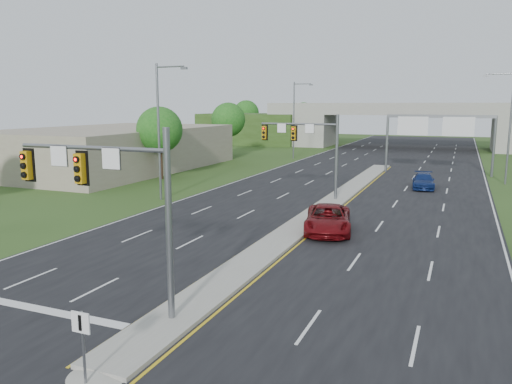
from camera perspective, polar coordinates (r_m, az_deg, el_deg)
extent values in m
plane|color=#2B4217|center=(18.89, -9.58, -14.43)|extent=(240.00, 240.00, 0.00)
cube|color=black|center=(50.96, 11.68, 0.99)|extent=(24.00, 160.00, 0.02)
cube|color=gray|center=(39.39, 8.38, -1.38)|extent=(2.00, 54.00, 0.16)
cone|color=gray|center=(15.97, -17.64, -19.17)|extent=(2.00, 2.00, 0.16)
cube|color=gold|center=(39.69, 6.76, -1.36)|extent=(0.12, 54.00, 0.01)
cube|color=gold|center=(39.15, 10.00, -1.60)|extent=(0.12, 54.00, 0.01)
cube|color=silver|center=(54.36, -0.62, 1.76)|extent=(0.12, 160.00, 0.01)
cube|color=silver|center=(50.17, 25.02, 0.13)|extent=(0.12, 160.00, 0.01)
cube|color=silver|center=(22.16, -25.74, -11.48)|extent=(10.50, 0.50, 0.01)
cylinder|color=slate|center=(17.74, -9.90, -4.07)|extent=(0.24, 0.24, 7.00)
cylinder|color=slate|center=(19.24, -18.39, 4.82)|extent=(6.50, 0.16, 0.16)
cube|color=#BE870B|center=(19.34, -19.48, 2.54)|extent=(0.35, 0.25, 1.10)
cube|color=#BE870B|center=(21.16, -24.75, 2.79)|extent=(0.35, 0.25, 1.10)
cube|color=black|center=(19.44, -19.21, 2.59)|extent=(0.55, 0.04, 1.30)
cube|color=black|center=(21.25, -24.47, 2.83)|extent=(0.55, 0.04, 1.30)
sphere|color=#FF0C05|center=(19.21, -19.80, 3.53)|extent=(0.20, 0.20, 0.20)
sphere|color=#FF0C05|center=(21.04, -25.07, 3.69)|extent=(0.20, 0.20, 0.20)
cube|color=white|center=(20.16, -21.61, 3.84)|extent=(0.75, 0.04, 0.75)
cube|color=white|center=(18.57, -16.25, 3.67)|extent=(0.75, 0.04, 0.75)
cylinder|color=slate|center=(40.81, 9.18, 3.82)|extent=(0.24, 0.24, 7.00)
cylinder|color=slate|center=(41.48, 4.88, 7.75)|extent=(6.50, 0.16, 0.16)
cube|color=#BE870B|center=(41.38, 4.33, 6.72)|extent=(0.35, 0.25, 1.10)
cube|color=#BE870B|center=(42.26, 0.95, 6.81)|extent=(0.35, 0.25, 1.10)
cube|color=black|center=(41.51, 4.39, 6.72)|extent=(0.55, 0.04, 1.30)
cube|color=black|center=(42.39, 1.02, 6.82)|extent=(0.55, 0.04, 1.30)
sphere|color=#FF0C05|center=(41.24, 4.28, 7.19)|extent=(0.20, 0.20, 0.20)
sphere|color=#FF0C05|center=(42.12, 0.89, 7.27)|extent=(0.20, 0.20, 0.20)
cube|color=white|center=(41.85, 2.95, 7.31)|extent=(0.75, 0.04, 0.75)
cube|color=white|center=(41.11, 6.13, 7.22)|extent=(0.75, 0.04, 0.75)
cylinder|color=slate|center=(15.18, -19.10, -16.60)|extent=(0.08, 0.08, 2.20)
cube|color=white|center=(14.82, -19.41, -13.90)|extent=(0.60, 0.04, 0.60)
cube|color=black|center=(14.80, -19.49, -13.94)|extent=(0.10, 0.02, 0.45)
cylinder|color=slate|center=(60.22, 14.73, 5.37)|extent=(0.28, 0.28, 6.60)
cylinder|color=slate|center=(59.76, 25.55, 4.69)|extent=(0.28, 0.28, 6.60)
cube|color=slate|center=(59.57, 20.30, 8.12)|extent=(11.50, 0.35, 0.35)
cube|color=#0D5D29|center=(59.59, 17.48, 7.21)|extent=(3.20, 0.08, 2.00)
cube|color=#0D5D29|center=(59.36, 22.12, 6.94)|extent=(3.20, 0.08, 2.00)
cube|color=silver|center=(59.54, 17.47, 7.21)|extent=(3.30, 0.03, 2.10)
cube|color=silver|center=(59.31, 22.12, 6.93)|extent=(3.30, 0.03, 2.10)
cube|color=gray|center=(98.21, 6.94, 7.08)|extent=(6.00, 12.00, 6.00)
cube|color=gray|center=(94.94, 27.23, 5.97)|extent=(6.00, 12.00, 6.00)
cube|color=#2B4217|center=(102.46, -0.13, 7.27)|extent=(20.00, 14.00, 6.00)
cube|color=gray|center=(94.97, 17.03, 8.80)|extent=(50.00, 12.00, 1.20)
cube|color=gray|center=(89.20, 16.70, 9.45)|extent=(50.00, 0.40, 0.90)
cube|color=gray|center=(100.74, 17.39, 9.42)|extent=(50.00, 0.40, 0.90)
cylinder|color=slate|center=(41.41, -11.05, 6.63)|extent=(0.20, 0.20, 11.00)
cylinder|color=slate|center=(40.79, -9.79, 13.94)|extent=(2.50, 0.12, 0.12)
cube|color=slate|center=(40.13, -8.23, 13.83)|extent=(0.50, 0.25, 0.18)
cylinder|color=slate|center=(73.18, 4.33, 8.14)|extent=(0.20, 0.20, 11.00)
cylinder|color=slate|center=(72.83, 5.34, 12.20)|extent=(2.50, 0.12, 0.12)
cube|color=slate|center=(72.46, 6.31, 12.08)|extent=(0.50, 0.25, 0.18)
cylinder|color=slate|center=(54.72, 27.02, 6.50)|extent=(0.20, 0.20, 11.00)
cylinder|color=slate|center=(54.67, 26.13, 12.03)|extent=(2.50, 0.12, 0.12)
cube|color=slate|center=(54.61, 24.78, 11.98)|extent=(0.50, 0.25, 0.18)
cylinder|color=#382316|center=(53.59, -10.86, 3.59)|extent=(0.44, 0.44, 4.00)
sphere|color=#175516|center=(53.34, -10.97, 7.01)|extent=(4.80, 4.80, 4.80)
cylinder|color=#382316|center=(77.27, -3.16, 5.74)|extent=(0.44, 0.44, 4.25)
sphere|color=#175516|center=(77.10, -3.18, 8.26)|extent=(5.20, 5.20, 5.20)
cylinder|color=#382316|center=(118.49, -1.11, 7.26)|extent=(0.44, 0.44, 4.50)
sphere|color=#175516|center=(118.38, -1.12, 9.00)|extent=(6.00, 6.00, 6.00)
cylinder|color=#382316|center=(113.64, 5.42, 7.04)|extent=(0.44, 0.44, 4.25)
sphere|color=#175516|center=(113.52, 5.45, 8.76)|extent=(5.60, 5.60, 5.60)
cube|color=gray|center=(63.42, -15.99, 4.80)|extent=(18.00, 30.00, 5.00)
imported|color=#62090D|center=(31.01, 8.23, -3.06)|extent=(3.94, 6.30, 1.63)
imported|color=navy|center=(49.31, 18.60, 1.20)|extent=(2.36, 4.93, 1.39)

